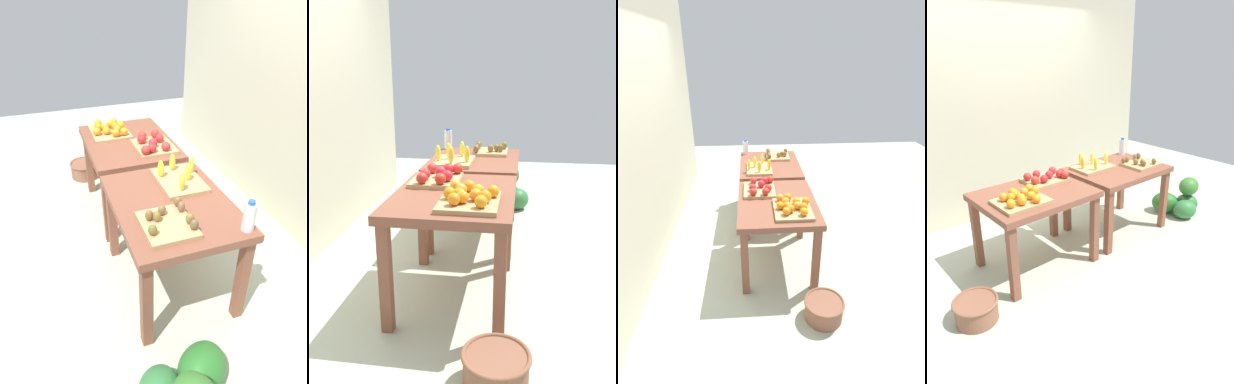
# 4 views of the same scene
# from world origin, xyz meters

# --- Properties ---
(ground_plane) EXTENTS (8.00, 8.00, 0.00)m
(ground_plane) POSITION_xyz_m (0.00, 0.00, 0.00)
(ground_plane) COLOR #B4BEA5
(back_wall) EXTENTS (4.40, 0.12, 3.00)m
(back_wall) POSITION_xyz_m (0.00, 1.35, 1.50)
(back_wall) COLOR #BFB89D
(back_wall) RESTS_ON ground_plane
(display_table_left) EXTENTS (1.04, 0.80, 0.77)m
(display_table_left) POSITION_xyz_m (-0.56, 0.00, 0.66)
(display_table_left) COLOR brown
(display_table_left) RESTS_ON ground_plane
(display_table_right) EXTENTS (1.04, 0.80, 0.77)m
(display_table_right) POSITION_xyz_m (0.56, 0.00, 0.66)
(display_table_right) COLOR brown
(display_table_right) RESTS_ON ground_plane
(orange_bin) EXTENTS (0.44, 0.37, 0.11)m
(orange_bin) POSITION_xyz_m (-0.78, -0.13, 0.81)
(orange_bin) COLOR tan
(orange_bin) RESTS_ON display_table_left
(apple_bin) EXTENTS (0.42, 0.36, 0.11)m
(apple_bin) POSITION_xyz_m (-0.31, 0.16, 0.81)
(apple_bin) COLOR tan
(apple_bin) RESTS_ON display_table_left
(banana_crate) EXTENTS (0.44, 0.32, 0.17)m
(banana_crate) POSITION_xyz_m (0.32, 0.15, 0.81)
(banana_crate) COLOR tan
(banana_crate) RESTS_ON display_table_right
(kiwi_bin) EXTENTS (0.36, 0.32, 0.10)m
(kiwi_bin) POSITION_xyz_m (0.80, -0.12, 0.80)
(kiwi_bin) COLOR tan
(kiwi_bin) RESTS_ON display_table_right
(water_bottle) EXTENTS (0.08, 0.08, 0.21)m
(water_bottle) POSITION_xyz_m (0.99, 0.33, 0.87)
(water_bottle) COLOR silver
(water_bottle) RESTS_ON display_table_right
(watermelon_pile) EXTENTS (0.62, 0.68, 0.47)m
(watermelon_pile) POSITION_xyz_m (1.50, -0.26, 0.17)
(watermelon_pile) COLOR #326934
(watermelon_pile) RESTS_ON ground_plane
(wicker_basket) EXTENTS (0.36, 0.36, 0.19)m
(wicker_basket) POSITION_xyz_m (-1.38, -0.35, 0.10)
(wicker_basket) COLOR brown
(wicker_basket) RESTS_ON ground_plane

